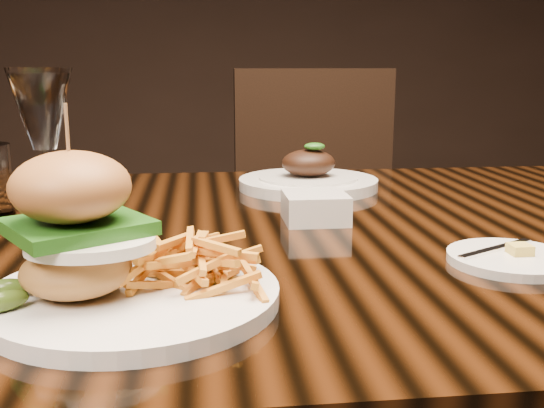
{
  "coord_description": "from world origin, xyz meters",
  "views": [
    {
      "loc": [
        -0.14,
        -0.81,
        0.96
      ],
      "look_at": [
        -0.06,
        -0.13,
        0.81
      ],
      "focal_mm": 42.0,
      "sensor_mm": 36.0,
      "label": 1
    }
  ],
  "objects": [
    {
      "name": "ramekin",
      "position": [
        0.02,
        0.02,
        0.77
      ],
      "size": [
        0.11,
        0.11,
        0.04
      ],
      "primitive_type": "cube",
      "rotation": [
        0.0,
        0.0,
        -0.36
      ],
      "color": "silver",
      "rests_on": "dining_table"
    },
    {
      "name": "chair_far",
      "position": [
        0.2,
        0.89,
        0.54
      ],
      "size": [
        0.46,
        0.47,
        0.95
      ],
      "rotation": [
        0.0,
        0.0,
        -0.0
      ],
      "color": "black",
      "rests_on": "ground"
    },
    {
      "name": "wine_glass",
      "position": [
        -0.32,
        -0.02,
        0.9
      ],
      "size": [
        0.08,
        0.08,
        0.21
      ],
      "color": "white",
      "rests_on": "dining_table"
    },
    {
      "name": "side_saucer",
      "position": [
        0.2,
        -0.19,
        0.76
      ],
      "size": [
        0.14,
        0.14,
        0.02
      ],
      "rotation": [
        0.0,
        0.0,
        -0.02
      ],
      "color": "silver",
      "rests_on": "dining_table"
    },
    {
      "name": "dining_table",
      "position": [
        0.0,
        0.0,
        0.67
      ],
      "size": [
        1.6,
        0.9,
        0.75
      ],
      "color": "black",
      "rests_on": "ground"
    },
    {
      "name": "burger_plate",
      "position": [
        -0.21,
        -0.26,
        0.79
      ],
      "size": [
        0.26,
        0.26,
        0.18
      ],
      "rotation": [
        0.0,
        0.0,
        0.34
      ],
      "color": "silver",
      "rests_on": "dining_table"
    },
    {
      "name": "far_dish",
      "position": [
        0.05,
        0.26,
        0.77
      ],
      "size": [
        0.24,
        0.24,
        0.08
      ],
      "rotation": [
        0.0,
        0.0,
        0.27
      ],
      "color": "silver",
      "rests_on": "dining_table"
    }
  ]
}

